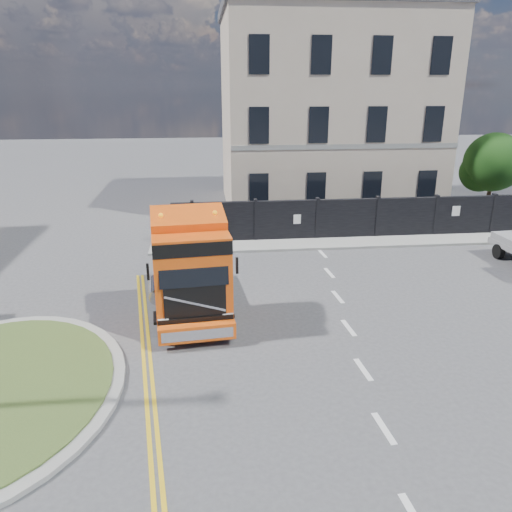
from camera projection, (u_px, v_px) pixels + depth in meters
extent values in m
plane|color=#424244|center=(254.00, 327.00, 15.72)|extent=(120.00, 120.00, 0.00)
cube|color=black|center=(357.00, 219.00, 24.46)|extent=(18.00, 0.25, 2.00)
cube|color=beige|center=(325.00, 115.00, 30.05)|extent=(12.00, 10.00, 11.00)
cube|color=#49494E|center=(330.00, 10.00, 28.18)|extent=(12.30, 10.30, 0.50)
cylinder|color=#382619|center=(488.00, 198.00, 28.06)|extent=(0.24, 0.24, 2.40)
sphere|color=black|center=(494.00, 162.00, 27.41)|extent=(3.20, 3.20, 3.20)
sphere|color=black|center=(480.00, 172.00, 27.93)|extent=(2.20, 2.20, 2.20)
cube|color=gray|center=(361.00, 243.00, 23.92)|extent=(20.00, 1.60, 0.12)
cube|color=black|center=(189.00, 288.00, 17.03)|extent=(2.71, 5.80, 0.40)
cube|color=#EA5410|center=(191.00, 269.00, 15.18)|extent=(2.44, 2.52, 2.50)
cube|color=#EA5410|center=(187.00, 228.00, 15.71)|extent=(2.30, 1.01, 1.25)
cube|color=black|center=(194.00, 271.00, 14.00)|extent=(1.96, 0.24, 0.94)
cube|color=#EA5410|center=(197.00, 332.00, 14.32)|extent=(2.25, 0.53, 0.49)
cylinder|color=black|center=(163.00, 325.00, 14.81)|extent=(0.37, 0.95, 0.93)
cylinder|color=gray|center=(163.00, 325.00, 14.81)|extent=(0.37, 0.54, 0.51)
cylinder|color=black|center=(227.00, 319.00, 15.17)|extent=(0.37, 0.95, 0.93)
cylinder|color=gray|center=(227.00, 319.00, 15.17)|extent=(0.37, 0.54, 0.51)
cylinder|color=black|center=(160.00, 285.00, 17.74)|extent=(0.37, 0.95, 0.93)
cylinder|color=gray|center=(160.00, 285.00, 17.74)|extent=(0.37, 0.54, 0.51)
cylinder|color=black|center=(214.00, 281.00, 18.10)|extent=(0.37, 0.95, 0.93)
cylinder|color=gray|center=(214.00, 281.00, 18.10)|extent=(0.37, 0.54, 0.51)
cylinder|color=black|center=(160.00, 275.00, 18.73)|extent=(0.37, 0.95, 0.93)
cylinder|color=gray|center=(160.00, 275.00, 18.73)|extent=(0.37, 0.54, 0.51)
cylinder|color=black|center=(211.00, 271.00, 19.09)|extent=(0.37, 0.95, 0.93)
cylinder|color=gray|center=(211.00, 271.00, 19.09)|extent=(0.37, 0.54, 0.51)
cylinder|color=black|center=(499.00, 251.00, 21.81)|extent=(0.23, 0.65, 0.65)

